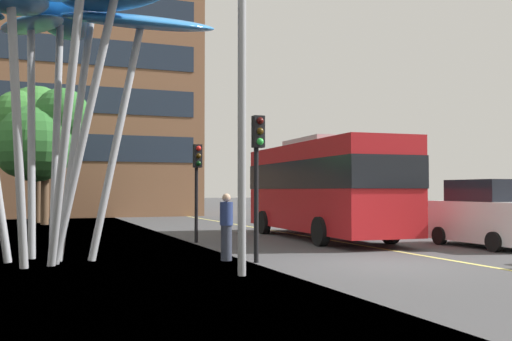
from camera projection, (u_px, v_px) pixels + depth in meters
ground at (361, 268)px, 14.19m from camera, size 120.00×240.00×0.10m
red_bus at (322, 184)px, 22.16m from camera, size 3.20×9.91×3.77m
leaf_sculpture at (55, 13)px, 14.97m from camera, size 8.97×8.01×8.30m
traffic_light_kerb_near at (258, 156)px, 14.79m from camera, size 0.28×0.42×3.70m
traffic_light_kerb_far at (197, 171)px, 20.39m from camera, size 0.28×0.42×3.41m
car_parked_mid at (488, 215)px, 18.86m from camera, size 2.03×4.01×2.16m
street_lamp at (260, 34)px, 12.86m from camera, size 1.91×0.44×8.28m
tree_pavement_near at (41, 137)px, 30.43m from camera, size 4.69×3.97×7.18m
tree_pavement_far at (33, 128)px, 32.97m from camera, size 4.44×4.16×7.70m
pedestrian at (226, 227)px, 15.25m from camera, size 0.34×0.34×1.74m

